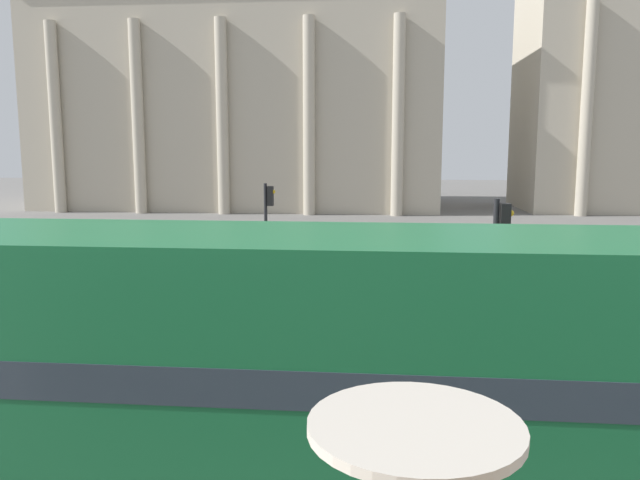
% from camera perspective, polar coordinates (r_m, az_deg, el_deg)
% --- Properties ---
extents(double_decker_bus, '(11.06, 2.77, 4.02)m').
position_cam_1_polar(double_decker_bus, '(8.18, 1.46, -11.71)').
color(double_decker_bus, black).
rests_on(double_decker_bus, ground_plane).
extents(plaza_building_left, '(33.85, 16.80, 17.82)m').
position_cam_1_polar(plaza_building_left, '(56.93, -6.88, 12.22)').
color(plaza_building_left, '#B2A893').
rests_on(plaza_building_left, ground_plane).
extents(traffic_light_near, '(0.42, 0.24, 4.04)m').
position_cam_1_polar(traffic_light_near, '(13.66, 15.94, -2.26)').
color(traffic_light_near, black).
rests_on(traffic_light_near, ground_plane).
extents(traffic_light_mid, '(0.42, 0.24, 3.84)m').
position_cam_1_polar(traffic_light_mid, '(22.42, -4.79, 1.79)').
color(traffic_light_mid, black).
rests_on(traffic_light_mid, ground_plane).
extents(car_black, '(4.20, 1.93, 1.35)m').
position_cam_1_polar(car_black, '(17.98, -7.62, -5.77)').
color(car_black, black).
rests_on(car_black, ground_plane).
extents(car_silver, '(4.20, 1.93, 1.35)m').
position_cam_1_polar(car_silver, '(19.83, 10.22, -4.49)').
color(car_silver, black).
rests_on(car_silver, ground_plane).
extents(pedestrian_olive, '(0.32, 0.32, 1.61)m').
position_cam_1_polar(pedestrian_olive, '(25.72, -0.85, -0.89)').
color(pedestrian_olive, '#282B33').
rests_on(pedestrian_olive, ground_plane).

